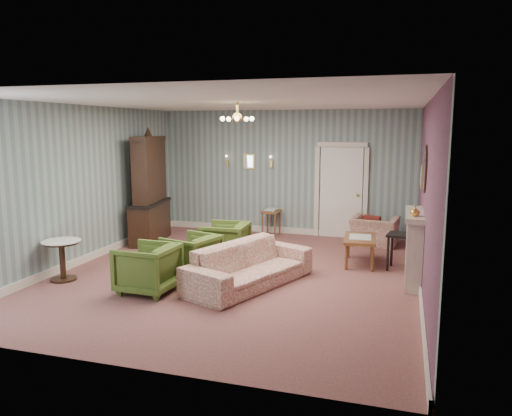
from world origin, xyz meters
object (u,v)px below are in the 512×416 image
(olive_chair_a, at_px, (148,266))
(sofa_chintz, at_px, (250,258))
(olive_chair_b, at_px, (191,254))
(wingback_chair, at_px, (375,226))
(olive_chair_c, at_px, (225,240))
(fireplace, at_px, (414,247))
(side_table_black, at_px, (400,252))
(pedestal_table, at_px, (62,260))
(dresser, at_px, (149,187))
(coffee_table, at_px, (360,251))

(olive_chair_a, relative_size, sofa_chintz, 0.36)
(olive_chair_b, xyz_separation_m, wingback_chair, (2.82, 3.20, 0.02))
(olive_chair_c, bearing_deg, fireplace, 81.95)
(wingback_chair, relative_size, side_table_black, 1.45)
(pedestal_table, bearing_deg, olive_chair_a, -4.31)
(olive_chair_b, distance_m, olive_chair_c, 1.09)
(olive_chair_b, height_order, side_table_black, olive_chair_b)
(olive_chair_c, relative_size, wingback_chair, 0.86)
(wingback_chair, bearing_deg, dresser, 20.07)
(olive_chair_b, distance_m, fireplace, 3.65)
(olive_chair_c, height_order, wingback_chair, wingback_chair)
(olive_chair_b, relative_size, olive_chair_c, 0.97)
(coffee_table, bearing_deg, pedestal_table, -152.42)
(olive_chair_a, distance_m, fireplace, 4.23)
(side_table_black, bearing_deg, wingback_chair, 106.98)
(olive_chair_c, xyz_separation_m, wingback_chair, (2.60, 2.12, 0.01))
(coffee_table, height_order, side_table_black, side_table_black)
(side_table_black, relative_size, pedestal_table, 0.97)
(dresser, xyz_separation_m, fireplace, (5.51, -1.38, -0.65))
(olive_chair_a, height_order, sofa_chintz, sofa_chintz)
(olive_chair_c, xyz_separation_m, pedestal_table, (-2.15, -1.87, -0.07))
(olive_chair_a, relative_size, pedestal_table, 1.22)
(olive_chair_a, xyz_separation_m, dresser, (-1.63, 3.06, 0.82))
(olive_chair_a, distance_m, side_table_black, 4.35)
(coffee_table, bearing_deg, wingback_chair, 84.01)
(wingback_chair, xyz_separation_m, side_table_black, (0.54, -1.78, -0.09))
(olive_chair_b, height_order, fireplace, fireplace)
(coffee_table, distance_m, side_table_black, 0.74)
(coffee_table, relative_size, side_table_black, 1.54)
(olive_chair_a, height_order, fireplace, fireplace)
(side_table_black, height_order, pedestal_table, pedestal_table)
(olive_chair_b, bearing_deg, wingback_chair, 154.64)
(dresser, xyz_separation_m, pedestal_table, (0.00, -2.94, -0.89))
(olive_chair_b, height_order, coffee_table, olive_chair_b)
(sofa_chintz, bearing_deg, coffee_table, -19.73)
(fireplace, bearing_deg, coffee_table, 137.56)
(fireplace, bearing_deg, olive_chair_b, -167.97)
(wingback_chair, bearing_deg, side_table_black, 114.52)
(side_table_black, bearing_deg, fireplace, -72.39)
(pedestal_table, bearing_deg, side_table_black, 22.71)
(sofa_chintz, xyz_separation_m, dresser, (-3.02, 2.30, 0.78))
(olive_chair_a, relative_size, fireplace, 0.59)
(wingback_chair, xyz_separation_m, pedestal_table, (-4.76, -3.99, -0.08))
(wingback_chair, relative_size, dresser, 0.39)
(olive_chair_a, xyz_separation_m, wingback_chair, (3.12, 4.12, 0.00))
(sofa_chintz, bearing_deg, olive_chair_c, 57.13)
(side_table_black, bearing_deg, olive_chair_c, -173.67)
(olive_chair_a, height_order, olive_chair_b, olive_chair_a)
(olive_chair_b, height_order, pedestal_table, olive_chair_b)
(side_table_black, bearing_deg, coffee_table, 165.82)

